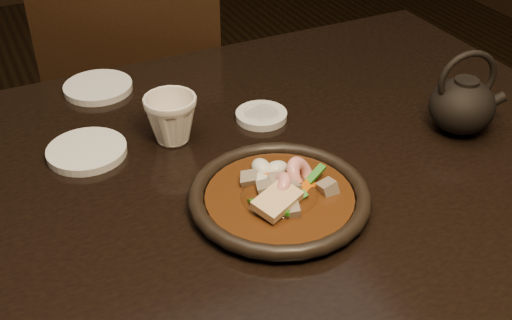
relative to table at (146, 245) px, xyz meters
name	(u,v)px	position (x,y,z in m)	size (l,w,h in m)	color
table	(146,245)	(0.00, 0.00, 0.00)	(1.60, 0.90, 0.75)	black
chair	(147,117)	(0.20, 0.67, -0.19)	(0.56, 0.56, 0.90)	black
plate	(280,197)	(0.18, -0.09, 0.09)	(0.26, 0.26, 0.03)	black
stirfry	(280,192)	(0.18, -0.08, 0.10)	(0.14, 0.14, 0.06)	#3B1D0A
soy_dish	(261,116)	(0.26, 0.14, 0.08)	(0.09, 0.09, 0.01)	silver
saucer_left	(87,151)	(-0.04, 0.16, 0.08)	(0.13, 0.13, 0.01)	silver
saucer_right	(98,87)	(0.03, 0.37, 0.08)	(0.13, 0.13, 0.01)	silver
tea_cup	(171,117)	(0.10, 0.14, 0.12)	(0.09, 0.08, 0.09)	beige
teapot	(463,103)	(0.54, -0.04, 0.13)	(0.13, 0.11, 0.15)	black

